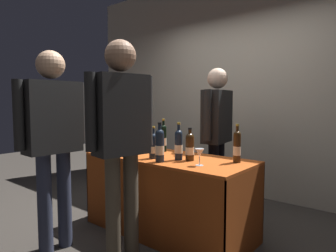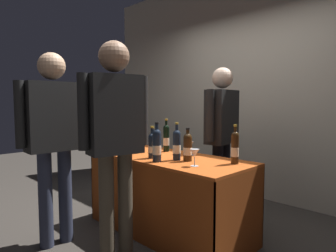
{
  "view_description": "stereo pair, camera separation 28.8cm",
  "coord_description": "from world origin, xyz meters",
  "px_view_note": "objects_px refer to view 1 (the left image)",
  "views": [
    {
      "loc": [
        1.83,
        -2.23,
        1.29
      ],
      "look_at": [
        0.0,
        0.0,
        1.06
      ],
      "focal_mm": 31.78,
      "sensor_mm": 36.0,
      "label": 1
    },
    {
      "loc": [
        2.04,
        -2.03,
        1.29
      ],
      "look_at": [
        0.0,
        0.0,
        1.06
      ],
      "focal_mm": 31.78,
      "sensor_mm": 36.0,
      "label": 2
    }
  ],
  "objects_px": {
    "featured_wine_bottle": "(133,141)",
    "wine_glass_near_vendor": "(189,145)",
    "wine_glass_mid": "(199,153)",
    "vendor_presenter": "(217,127)",
    "tasting_table": "(168,180)",
    "display_bottle_0": "(112,138)",
    "taster_foreground_right": "(121,130)"
  },
  "relations": [
    {
      "from": "featured_wine_bottle",
      "to": "wine_glass_near_vendor",
      "type": "bearing_deg",
      "value": 34.53
    },
    {
      "from": "wine_glass_mid",
      "to": "vendor_presenter",
      "type": "relative_size",
      "value": 0.09
    },
    {
      "from": "tasting_table",
      "to": "vendor_presenter",
      "type": "xyz_separation_m",
      "value": [
        0.13,
        0.72,
        0.48
      ]
    },
    {
      "from": "display_bottle_0",
      "to": "wine_glass_near_vendor",
      "type": "distance_m",
      "value": 0.87
    },
    {
      "from": "wine_glass_mid",
      "to": "taster_foreground_right",
      "type": "relative_size",
      "value": 0.08
    },
    {
      "from": "wine_glass_near_vendor",
      "to": "wine_glass_mid",
      "type": "bearing_deg",
      "value": -45.36
    },
    {
      "from": "wine_glass_near_vendor",
      "to": "tasting_table",
      "type": "bearing_deg",
      "value": -116.05
    },
    {
      "from": "display_bottle_0",
      "to": "wine_glass_near_vendor",
      "type": "height_order",
      "value": "display_bottle_0"
    },
    {
      "from": "display_bottle_0",
      "to": "vendor_presenter",
      "type": "xyz_separation_m",
      "value": [
        0.82,
        0.85,
        0.11
      ]
    },
    {
      "from": "featured_wine_bottle",
      "to": "vendor_presenter",
      "type": "relative_size",
      "value": 0.18
    },
    {
      "from": "wine_glass_near_vendor",
      "to": "display_bottle_0",
      "type": "bearing_deg",
      "value": -156.54
    },
    {
      "from": "featured_wine_bottle",
      "to": "taster_foreground_right",
      "type": "distance_m",
      "value": 0.74
    },
    {
      "from": "wine_glass_near_vendor",
      "to": "taster_foreground_right",
      "type": "distance_m",
      "value": 0.91
    },
    {
      "from": "display_bottle_0",
      "to": "tasting_table",
      "type": "bearing_deg",
      "value": 10.74
    },
    {
      "from": "wine_glass_mid",
      "to": "vendor_presenter",
      "type": "bearing_deg",
      "value": 111.32
    },
    {
      "from": "tasting_table",
      "to": "featured_wine_bottle",
      "type": "height_order",
      "value": "featured_wine_bottle"
    },
    {
      "from": "display_bottle_0",
      "to": "vendor_presenter",
      "type": "bearing_deg",
      "value": 46.18
    },
    {
      "from": "display_bottle_0",
      "to": "taster_foreground_right",
      "type": "relative_size",
      "value": 0.18
    },
    {
      "from": "wine_glass_mid",
      "to": "vendor_presenter",
      "type": "distance_m",
      "value": 0.95
    },
    {
      "from": "tasting_table",
      "to": "taster_foreground_right",
      "type": "xyz_separation_m",
      "value": [
        0.08,
        -0.67,
        0.55
      ]
    },
    {
      "from": "wine_glass_near_vendor",
      "to": "wine_glass_mid",
      "type": "relative_size",
      "value": 0.98
    },
    {
      "from": "display_bottle_0",
      "to": "wine_glass_mid",
      "type": "bearing_deg",
      "value": -1.17
    },
    {
      "from": "wine_glass_mid",
      "to": "taster_foreground_right",
      "type": "distance_m",
      "value": 0.68
    },
    {
      "from": "wine_glass_near_vendor",
      "to": "vendor_presenter",
      "type": "bearing_deg",
      "value": 87.47
    },
    {
      "from": "featured_wine_bottle",
      "to": "wine_glass_near_vendor",
      "type": "height_order",
      "value": "featured_wine_bottle"
    },
    {
      "from": "vendor_presenter",
      "to": "wine_glass_near_vendor",
      "type": "bearing_deg",
      "value": -10.69
    },
    {
      "from": "display_bottle_0",
      "to": "taster_foreground_right",
      "type": "bearing_deg",
      "value": -35.18
    },
    {
      "from": "tasting_table",
      "to": "wine_glass_near_vendor",
      "type": "xyz_separation_m",
      "value": [
        0.1,
        0.21,
        0.33
      ]
    },
    {
      "from": "display_bottle_0",
      "to": "featured_wine_bottle",
      "type": "bearing_deg",
      "value": 3.06
    },
    {
      "from": "tasting_table",
      "to": "display_bottle_0",
      "type": "height_order",
      "value": "display_bottle_0"
    },
    {
      "from": "featured_wine_bottle",
      "to": "display_bottle_0",
      "type": "xyz_separation_m",
      "value": [
        -0.32,
        -0.02,
        0.01
      ]
    },
    {
      "from": "featured_wine_bottle",
      "to": "wine_glass_near_vendor",
      "type": "relative_size",
      "value": 2.13
    }
  ]
}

